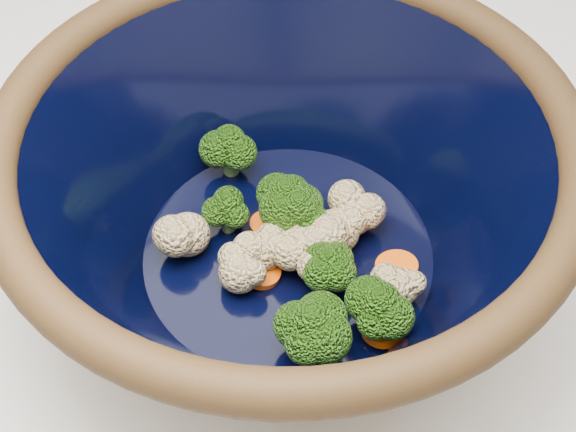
% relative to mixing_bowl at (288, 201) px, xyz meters
% --- Properties ---
extents(mixing_bowl, '(0.47, 0.47, 0.17)m').
position_rel_mixing_bowl_xyz_m(mixing_bowl, '(0.00, 0.00, 0.00)').
color(mixing_bowl, black).
rests_on(mixing_bowl, counter).
extents(vegetable_pile, '(0.21, 0.15, 0.05)m').
position_rel_mixing_bowl_xyz_m(vegetable_pile, '(0.01, -0.00, -0.03)').
color(vegetable_pile, '#608442').
rests_on(vegetable_pile, mixing_bowl).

